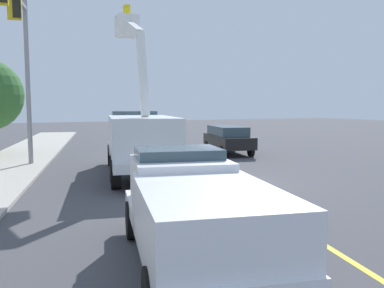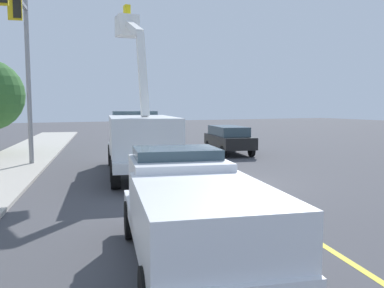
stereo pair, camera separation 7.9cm
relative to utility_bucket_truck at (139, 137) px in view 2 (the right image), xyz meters
name	(u,v)px [view 2 (the right image)]	position (x,y,z in m)	size (l,w,h in m)	color
ground	(225,183)	(-3.40, -2.36, -1.62)	(120.00, 120.00, 0.00)	#47474C
lane_centre_stripe	(225,183)	(-3.40, -2.36, -1.62)	(50.00, 0.16, 0.01)	yellow
utility_bucket_truck	(139,137)	(0.00, 0.00, 0.00)	(8.54, 4.12, 7.37)	silver
service_pickup_truck	(191,208)	(-10.09, 2.09, -0.50)	(5.91, 3.20, 2.06)	white
passing_minivan	(229,138)	(4.73, -7.15, -0.65)	(5.09, 2.84, 1.69)	black
traffic_cone_mid_front	(170,155)	(2.87, -2.58, -1.27)	(0.40, 0.40, 0.72)	black
traffic_signal_mast	(20,43)	(2.75, 4.51, 4.06)	(6.31, 1.47, 8.17)	gray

